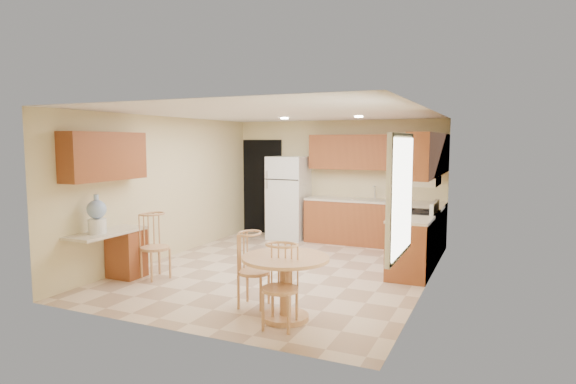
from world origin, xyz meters
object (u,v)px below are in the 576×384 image
at_px(chair_table_a, 250,264).
at_px(water_crock, 97,216).
at_px(dining_table, 285,278).
at_px(stove, 416,238).
at_px(chair_table_b, 277,280).
at_px(chair_desk, 151,241).
at_px(refrigerator, 289,198).

height_order(chair_table_a, water_crock, water_crock).
bearing_deg(dining_table, stove, 72.68).
xyz_separation_m(chair_table_a, water_crock, (-2.40, -0.09, 0.45)).
distance_m(dining_table, chair_table_b, 0.35).
relative_size(chair_table_a, chair_table_b, 1.00).
height_order(stove, chair_table_b, stove).
distance_m(stove, chair_desk, 4.27).
relative_size(stove, water_crock, 1.96).
bearing_deg(stove, chair_table_b, -104.93).
distance_m(chair_table_b, water_crock, 3.06).
relative_size(dining_table, water_crock, 1.82).
bearing_deg(dining_table, chair_table_b, -81.66).
xyz_separation_m(stove, water_crock, (-3.92, -3.05, 0.55)).
bearing_deg(chair_table_b, chair_desk, -26.41).
xyz_separation_m(stove, chair_desk, (-3.47, -2.47, 0.13)).
xyz_separation_m(chair_table_a, chair_desk, (-1.95, 0.49, 0.03)).
bearing_deg(chair_desk, refrigerator, -168.43).
relative_size(stove, dining_table, 1.08).
xyz_separation_m(refrigerator, water_crock, (-1.05, -4.27, 0.15)).
bearing_deg(chair_desk, water_crock, -17.01).
relative_size(stove, chair_desk, 1.11).
bearing_deg(chair_table_b, dining_table, -86.75).
bearing_deg(chair_desk, dining_table, 96.14).
height_order(stove, dining_table, stove).
distance_m(stove, chair_table_b, 3.59).
bearing_deg(chair_table_b, refrigerator, -72.50).
bearing_deg(stove, water_crock, -142.12).
relative_size(chair_table_b, water_crock, 1.67).
distance_m(stove, water_crock, 5.00).
height_order(chair_table_a, chair_desk, chair_desk).
relative_size(dining_table, chair_table_b, 1.09).
bearing_deg(chair_table_a, water_crock, -94.94).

